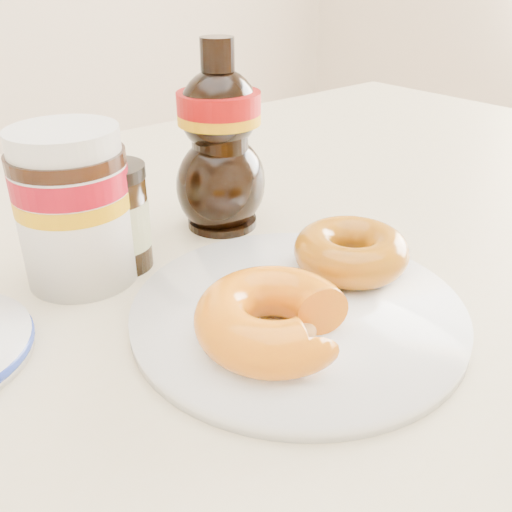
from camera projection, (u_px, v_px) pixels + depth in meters
dining_table at (268, 312)px, 0.60m from camera, size 1.40×0.90×0.75m
plate at (298, 312)px, 0.44m from camera, size 0.26×0.26×0.01m
donut_bitten at (273, 318)px, 0.39m from camera, size 0.14×0.14×0.04m
donut_whole at (351, 251)px, 0.48m from camera, size 0.10×0.10×0.03m
nutella_jar at (73, 201)px, 0.47m from camera, size 0.09×0.09×0.13m
syrup_bottle at (220, 138)px, 0.55m from camera, size 0.10×0.08×0.18m
dark_jar at (116, 219)px, 0.50m from camera, size 0.06×0.06×0.09m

